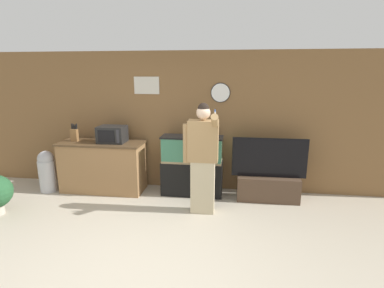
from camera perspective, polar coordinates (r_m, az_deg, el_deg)
name	(u,v)px	position (r m, az deg, el deg)	size (l,w,h in m)	color
ground_plane	(137,261)	(3.93, -10.45, -21.10)	(18.00, 18.00, 0.00)	#B2A893
wall_back_paneled	(175,121)	(5.72, -3.19, 4.31)	(10.00, 0.08, 2.60)	brown
counter_island	(103,166)	(5.94, -16.58, -4.09)	(1.57, 0.64, 0.95)	olive
microwave	(112,134)	(5.71, -14.96, 1.81)	(0.49, 0.37, 0.30)	black
knife_block	(74,135)	(6.04, -21.49, 1.68)	(0.12, 0.09, 0.34)	brown
aquarium_on_stand	(192,166)	(5.49, 0.01, -4.13)	(1.11, 0.39, 1.10)	black
tv_on_stand	(268,182)	(5.49, 14.28, -6.99)	(1.29, 0.40, 1.12)	#4C3828
person_standing	(202,157)	(4.69, 1.99, -2.54)	(0.56, 0.42, 1.77)	#BCAD89
trash_bin	(47,171)	(6.31, -25.87, -4.57)	(0.32, 0.32, 0.79)	#B7B7BC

